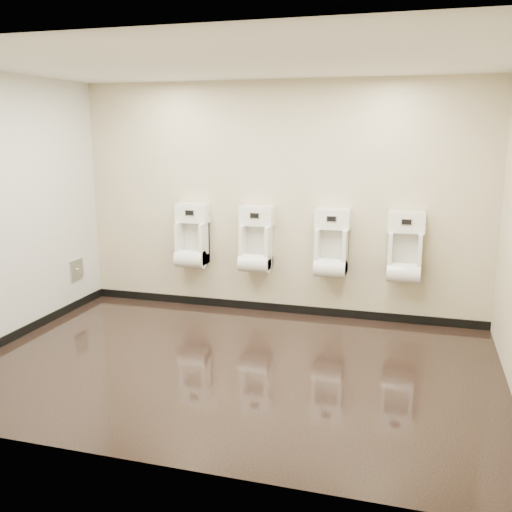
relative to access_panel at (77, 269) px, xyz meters
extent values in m
cube|color=black|center=(2.48, -1.20, -0.50)|extent=(5.00, 3.50, 0.00)
cube|color=silver|center=(2.48, -1.20, 2.30)|extent=(5.00, 3.50, 0.00)
cube|color=beige|center=(2.48, 0.55, 0.90)|extent=(5.00, 0.02, 2.80)
cube|color=beige|center=(2.48, -2.95, 0.90)|extent=(5.00, 0.02, 2.80)
cube|color=beige|center=(-0.02, -1.20, 0.90)|extent=(0.02, 3.50, 2.80)
cube|color=silver|center=(-0.01, -1.20, 0.90)|extent=(0.01, 3.50, 2.80)
cube|color=black|center=(2.48, 0.54, -0.45)|extent=(5.00, 0.02, 0.10)
cube|color=black|center=(-0.01, -1.20, -0.45)|extent=(0.02, 3.50, 0.10)
cube|color=#9E9EA3|center=(0.00, 0.00, 0.00)|extent=(0.03, 0.25, 0.25)
cylinder|color=silver|center=(0.02, 0.00, 0.00)|extent=(0.02, 0.04, 0.04)
cube|color=white|center=(1.41, 0.42, 0.34)|extent=(0.37, 0.26, 0.52)
cube|color=silver|center=(1.41, 0.50, 0.38)|extent=(0.27, 0.01, 0.40)
cylinder|color=white|center=(1.41, 0.35, 0.15)|extent=(0.37, 0.22, 0.22)
cube|color=white|center=(1.41, 0.45, 0.71)|extent=(0.41, 0.19, 0.22)
cube|color=black|center=(1.41, 0.35, 0.73)|extent=(0.10, 0.01, 0.06)
cube|color=silver|center=(1.41, 0.35, 0.73)|extent=(0.12, 0.01, 0.08)
cylinder|color=silver|center=(1.62, 0.45, 0.71)|extent=(0.01, 0.03, 0.03)
cube|color=white|center=(2.24, 0.42, 0.34)|extent=(0.37, 0.26, 0.52)
cube|color=silver|center=(2.24, 0.50, 0.38)|extent=(0.27, 0.01, 0.40)
cylinder|color=white|center=(2.24, 0.35, 0.15)|extent=(0.37, 0.22, 0.22)
cube|color=white|center=(2.24, 0.45, 0.71)|extent=(0.41, 0.19, 0.22)
cube|color=black|center=(2.24, 0.35, 0.73)|extent=(0.10, 0.01, 0.06)
cube|color=silver|center=(2.24, 0.35, 0.73)|extent=(0.12, 0.01, 0.08)
cylinder|color=silver|center=(2.45, 0.45, 0.71)|extent=(0.01, 0.03, 0.03)
cube|color=white|center=(3.16, 0.42, 0.34)|extent=(0.37, 0.26, 0.52)
cube|color=silver|center=(3.16, 0.50, 0.38)|extent=(0.27, 0.01, 0.40)
cylinder|color=white|center=(3.16, 0.35, 0.15)|extent=(0.37, 0.22, 0.22)
cube|color=white|center=(3.16, 0.45, 0.71)|extent=(0.41, 0.19, 0.22)
cube|color=black|center=(3.16, 0.35, 0.73)|extent=(0.10, 0.01, 0.06)
cube|color=silver|center=(3.16, 0.35, 0.73)|extent=(0.12, 0.01, 0.08)
cylinder|color=silver|center=(3.37, 0.45, 0.71)|extent=(0.01, 0.03, 0.03)
cube|color=white|center=(4.00, 0.42, 0.34)|extent=(0.37, 0.26, 0.52)
cube|color=silver|center=(4.00, 0.50, 0.38)|extent=(0.27, 0.01, 0.40)
cylinder|color=white|center=(4.00, 0.35, 0.15)|extent=(0.37, 0.22, 0.22)
cube|color=white|center=(4.00, 0.45, 0.71)|extent=(0.41, 0.19, 0.22)
cube|color=black|center=(4.00, 0.35, 0.73)|extent=(0.10, 0.01, 0.06)
cube|color=silver|center=(4.00, 0.35, 0.73)|extent=(0.12, 0.01, 0.08)
cylinder|color=silver|center=(4.21, 0.45, 0.71)|extent=(0.01, 0.03, 0.03)
camera|label=1|loc=(4.13, -6.09, 1.71)|focal=40.00mm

